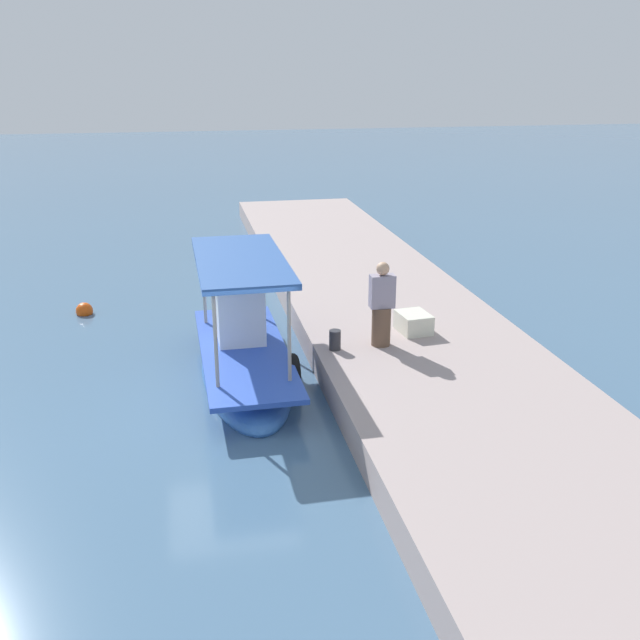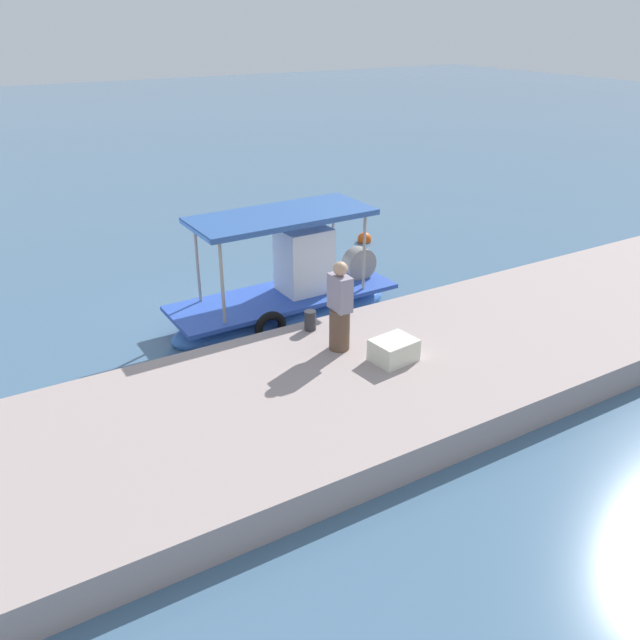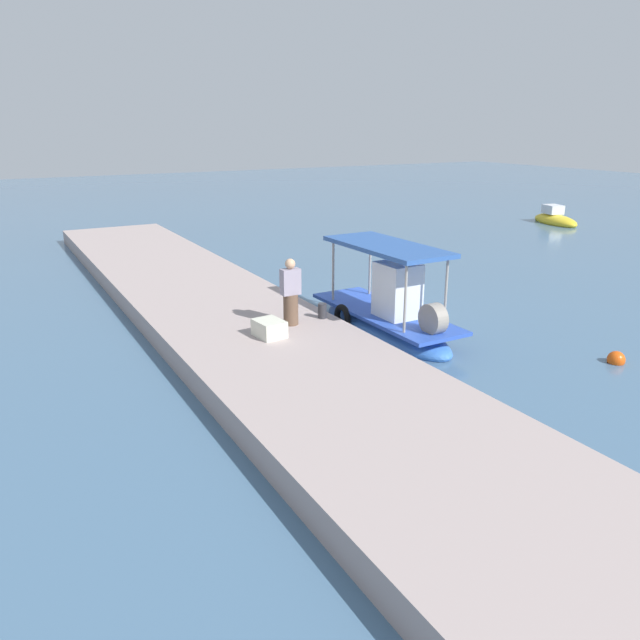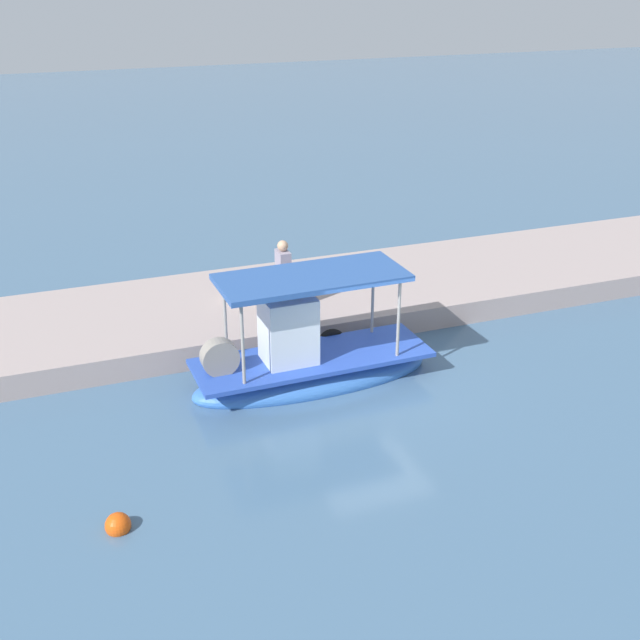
% 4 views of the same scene
% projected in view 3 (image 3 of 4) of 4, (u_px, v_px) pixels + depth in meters
% --- Properties ---
extents(ground_plane, '(120.00, 120.00, 0.00)m').
position_uv_depth(ground_plane, '(374.00, 318.00, 18.80)').
color(ground_plane, '#456786').
extents(dock_quay, '(36.00, 4.68, 0.60)m').
position_uv_depth(dock_quay, '(245.00, 331.00, 16.75)').
color(dock_quay, '#A59490').
rests_on(dock_quay, ground_plane).
extents(main_fishing_boat, '(5.51, 1.92, 2.89)m').
position_uv_depth(main_fishing_boat, '(387.00, 317.00, 17.36)').
color(main_fishing_boat, '#386FC4').
rests_on(main_fishing_boat, ground_plane).
extents(fisherman_near_bollard, '(0.40, 0.51, 1.78)m').
position_uv_depth(fisherman_near_bollard, '(291.00, 295.00, 16.09)').
color(fisherman_near_bollard, brown).
rests_on(fisherman_near_bollard, dock_quay).
extents(mooring_bollard, '(0.24, 0.24, 0.41)m').
position_uv_depth(mooring_bollard, '(322.00, 311.00, 16.80)').
color(mooring_bollard, '#2D2D33').
rests_on(mooring_bollard, dock_quay).
extents(cargo_crate, '(0.85, 0.71, 0.42)m').
position_uv_depth(cargo_crate, '(269.00, 328.00, 15.34)').
color(cargo_crate, beige).
rests_on(cargo_crate, dock_quay).
extents(marker_buoy, '(0.43, 0.43, 0.43)m').
position_uv_depth(marker_buoy, '(616.00, 360.00, 15.30)').
color(marker_buoy, '#E24F10').
rests_on(marker_buoy, ground_plane).
extents(moored_boat_near, '(3.93, 2.34, 1.30)m').
position_uv_depth(moored_boat_near, '(555.00, 220.00, 36.61)').
color(moored_boat_near, gold).
rests_on(moored_boat_near, ground_plane).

